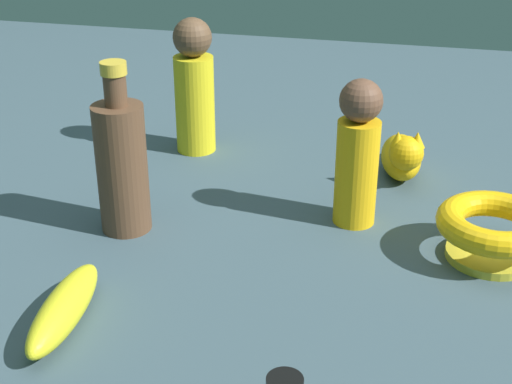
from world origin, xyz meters
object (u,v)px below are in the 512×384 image
Objects in this scene: person_figure_adult at (358,154)px; cat_figurine at (402,155)px; bottle_tall at (120,165)px; banana at (64,308)px; bowl at (494,228)px; person_figure_child at (194,87)px.

person_figure_adult is 1.32× the size of cat_figurine.
person_figure_adult is at bearing -72.09° from bottle_tall.
banana is at bearing 138.50° from person_figure_adult.
bottle_tall is at bearing -178.89° from banana.
bowl is at bearing -149.98° from cat_figurine.
person_figure_child is 1.57× the size of bowl.
person_figure_child is 0.50m from bowl.
person_figure_adult is 0.17m from cat_figurine.
banana is 0.49m from bowl.
cat_figurine is at bearing -54.29° from bottle_tall.
person_figure_adult reaches higher than banana.
banana is 0.40m from person_figure_adult.
bowl is at bearing -108.28° from person_figure_adult.
bottle_tall is at bearing 107.91° from person_figure_adult.
bottle_tall is (-0.09, 0.28, -0.01)m from person_figure_adult.
person_figure_child reaches higher than banana.
banana is 0.84× the size of person_figure_adult.
bottle_tall is at bearing 94.45° from bowl.
cat_figurine is at bearing 30.02° from bowl.
person_figure_child is 0.97× the size of bottle_tall.
cat_figurine is at bearing -96.03° from person_figure_child.
person_figure_adult is at bearing 134.24° from banana.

